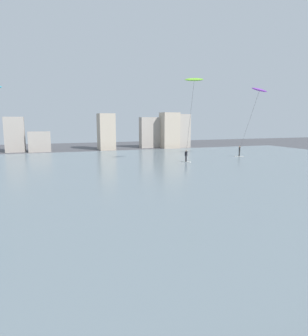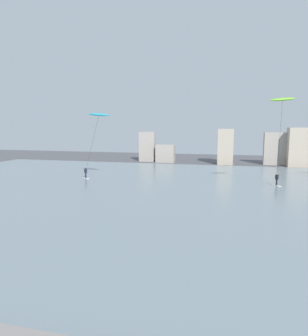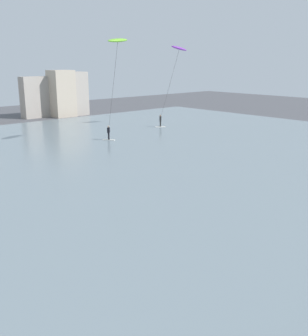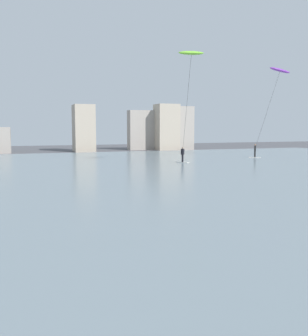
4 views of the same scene
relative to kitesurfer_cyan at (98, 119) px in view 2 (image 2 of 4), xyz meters
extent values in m
cube|color=gray|center=(12.54, -5.54, -8.69)|extent=(84.00, 52.00, 0.10)
cube|color=#A89E93|center=(0.51, 24.62, -5.51)|extent=(3.40, 2.07, 6.45)
cube|color=#A89E93|center=(4.73, 23.62, -6.86)|extent=(3.91, 2.15, 3.75)
cube|color=#B7A893|center=(17.21, 23.75, -5.17)|extent=(3.05, 4.00, 7.14)
cube|color=#A89E93|center=(26.99, 24.91, -5.51)|extent=(4.67, 2.03, 6.46)
cube|color=#B7A893|center=(30.54, 23.06, -5.03)|extent=(3.52, 3.31, 7.42)
cube|color=#B7A893|center=(31.61, 24.62, -6.92)|extent=(4.24, 3.22, 3.63)
cube|color=silver|center=(-2.40, 0.56, -8.61)|extent=(1.38, 1.20, 0.06)
cylinder|color=#191E33|center=(-2.40, 0.56, -8.19)|extent=(0.20, 0.20, 0.78)
cube|color=#191E33|center=(-2.40, 0.56, -7.50)|extent=(0.38, 0.40, 0.60)
sphere|color=#9E7051|center=(-2.40, 0.56, -7.09)|extent=(0.20, 0.20, 0.20)
cylinder|color=#333333|center=(-1.11, 0.26, -3.56)|extent=(2.59, 0.63, 7.98)
ellipsoid|color=#28B2C6|center=(0.17, -0.04, 0.57)|extent=(4.07, 2.47, 0.64)
cube|color=silver|center=(24.04, 1.38, -8.61)|extent=(1.13, 1.41, 0.06)
cylinder|color=black|center=(24.04, 1.38, -8.19)|extent=(0.20, 0.20, 0.78)
cube|color=black|center=(24.04, 1.38, -7.50)|extent=(0.40, 0.37, 0.60)
sphere|color=beige|center=(24.04, 1.38, -7.09)|extent=(0.20, 0.20, 0.20)
cylinder|color=#333333|center=(23.95, 0.21, -2.80)|extent=(0.22, 2.37, 9.51)
ellipsoid|color=#7AD133|center=(23.85, -0.96, 2.11)|extent=(3.17, 1.70, 0.69)
camera|label=1|loc=(6.12, -35.67, -2.97)|focal=31.92mm
camera|label=2|loc=(18.03, -39.99, -0.94)|focal=32.65mm
camera|label=3|loc=(-1.94, -34.83, 0.05)|focal=42.27mm
camera|label=4|loc=(8.34, -34.88, -4.84)|focal=40.51mm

